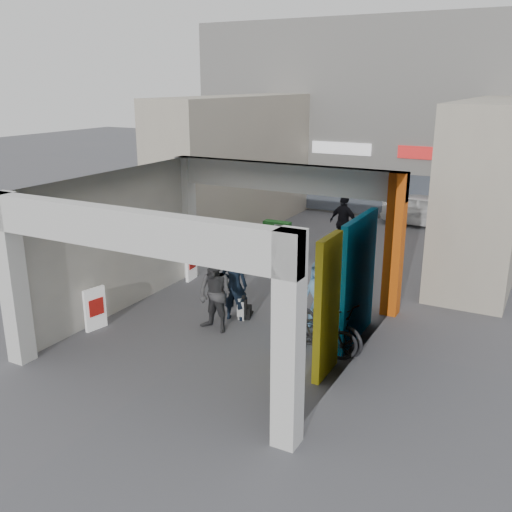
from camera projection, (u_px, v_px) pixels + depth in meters
The scene contains 21 objects.
ground at pixel (244, 319), 13.78m from camera, with size 90.00×90.00×0.00m, color #555459.
arcade_canopy at pixel (247, 238), 12.17m from camera, with size 6.40×6.45×6.40m.
far_building at pixel (403, 118), 24.41m from camera, with size 18.00×4.08×8.00m.
plaza_bldg_left at pixel (237, 165), 21.40m from camera, with size 2.00×9.00×5.00m, color #B1A893.
plaza_bldg_right at pixel (493, 184), 17.35m from camera, with size 2.00×9.00×5.00m, color #B1A893.
bollard_left at pixel (243, 265), 16.48m from camera, with size 0.09×0.09×0.82m, color #979B9F.
bollard_center at pixel (287, 273), 15.77m from camera, with size 0.09×0.09×0.83m, color #979B9F.
bollard_right at pixel (343, 281), 15.16m from camera, with size 0.09×0.09×0.82m, color #979B9F.
advert_board_near at pixel (95, 309), 13.08m from camera, with size 0.19×0.55×1.00m.
advert_board_far at pixel (191, 263), 16.37m from camera, with size 0.15×0.56×1.00m.
cafe_set at pixel (278, 247), 18.61m from camera, with size 1.53×1.24×0.93m.
produce_stand at pixel (275, 235), 20.11m from camera, with size 1.17×0.63×0.77m.
crate_stack at pixel (352, 238), 19.77m from camera, with size 0.49×0.41×0.56m.
border_collie at pixel (244, 307), 13.73m from camera, with size 0.27×0.52×0.72m.
man_with_dog at pixel (234, 285), 13.53m from camera, with size 0.63×0.41×1.73m, color black.
man_back_turned at pixel (215, 294), 12.88m from camera, with size 0.86×0.67×1.78m, color #3A3A3C.
man_elderly at pixel (320, 294), 13.12m from camera, with size 0.78×0.51×1.61m, color #5F8FB9.
man_crates at pixel (344, 223), 19.15m from camera, with size 1.11×0.46×1.89m, color black.
bicycle_front at pixel (328, 323), 12.25m from camera, with size 0.68×1.96×1.03m, color black.
bicycle_rear at pixel (317, 335), 11.69m from camera, with size 0.48×1.70×1.02m, color black.
white_van at pixel (431, 211), 22.35m from camera, with size 1.51×3.74×1.27m, color silver.
Camera 1 is at (6.23, -11.10, 5.50)m, focal length 40.00 mm.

